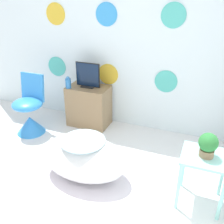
{
  "coord_description": "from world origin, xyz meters",
  "views": [
    {
      "loc": [
        1.34,
        -1.18,
        1.85
      ],
      "look_at": [
        0.48,
        0.99,
        0.71
      ],
      "focal_mm": 42.0,
      "sensor_mm": 36.0,
      "label": 1
    }
  ],
  "objects_px": {
    "vase": "(68,83)",
    "potted_plant_left": "(208,144)",
    "bathtub": "(84,158)",
    "chair": "(30,114)",
    "tv": "(88,76)"
  },
  "relations": [
    {
      "from": "tv",
      "to": "chair",
      "type": "bearing_deg",
      "value": -142.0
    },
    {
      "from": "bathtub",
      "to": "chair",
      "type": "xyz_separation_m",
      "value": [
        -1.11,
        0.56,
        0.04
      ]
    },
    {
      "from": "chair",
      "to": "bathtub",
      "type": "bearing_deg",
      "value": -26.81
    },
    {
      "from": "chair",
      "to": "vase",
      "type": "height_order",
      "value": "chair"
    },
    {
      "from": "bathtub",
      "to": "potted_plant_left",
      "type": "relative_size",
      "value": 4.16
    },
    {
      "from": "chair",
      "to": "vase",
      "type": "xyz_separation_m",
      "value": [
        0.41,
        0.37,
        0.38
      ]
    },
    {
      "from": "chair",
      "to": "tv",
      "type": "relative_size",
      "value": 2.3
    },
    {
      "from": "vase",
      "to": "potted_plant_left",
      "type": "bearing_deg",
      "value": -25.02
    },
    {
      "from": "chair",
      "to": "tv",
      "type": "bearing_deg",
      "value": 38.0
    },
    {
      "from": "vase",
      "to": "potted_plant_left",
      "type": "xyz_separation_m",
      "value": [
        1.86,
        -0.87,
        -0.01
      ]
    },
    {
      "from": "bathtub",
      "to": "tv",
      "type": "distance_m",
      "value": 1.26
    },
    {
      "from": "bathtub",
      "to": "tv",
      "type": "bearing_deg",
      "value": 113.44
    },
    {
      "from": "vase",
      "to": "potted_plant_left",
      "type": "distance_m",
      "value": 2.05
    },
    {
      "from": "vase",
      "to": "bathtub",
      "type": "bearing_deg",
      "value": -53.33
    },
    {
      "from": "bathtub",
      "to": "chair",
      "type": "height_order",
      "value": "chair"
    }
  ]
}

